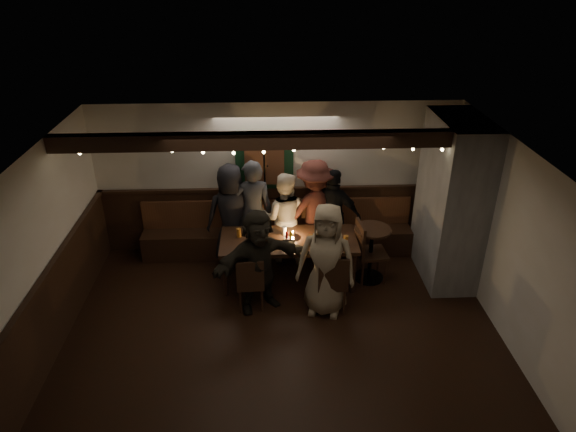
{
  "coord_description": "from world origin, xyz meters",
  "views": [
    {
      "loc": [
        -0.17,
        -5.45,
        4.72
      ],
      "look_at": [
        0.15,
        1.6,
        1.05
      ],
      "focal_mm": 32.0,
      "sensor_mm": 36.0,
      "label": 1
    }
  ],
  "objects_px": {
    "person_c": "(284,217)",
    "person_g": "(326,260)",
    "chair_end": "(366,248)",
    "person_d": "(314,210)",
    "chair_near_left": "(250,281)",
    "chair_near_right": "(332,281)",
    "person_a": "(232,214)",
    "person_b": "(253,212)",
    "person_f": "(259,261)",
    "person_e": "(333,215)",
    "dining_table": "(289,243)",
    "high_top": "(371,247)"
  },
  "relations": [
    {
      "from": "high_top",
      "to": "person_b",
      "type": "xyz_separation_m",
      "value": [
        -1.85,
        0.65,
        0.33
      ]
    },
    {
      "from": "chair_end",
      "to": "person_f",
      "type": "xyz_separation_m",
      "value": [
        -1.67,
        -0.64,
        0.22
      ]
    },
    {
      "from": "chair_near_left",
      "to": "person_a",
      "type": "height_order",
      "value": "person_a"
    },
    {
      "from": "person_c",
      "to": "person_e",
      "type": "bearing_deg",
      "value": -168.45
    },
    {
      "from": "chair_near_right",
      "to": "person_a",
      "type": "height_order",
      "value": "person_a"
    },
    {
      "from": "dining_table",
      "to": "person_a",
      "type": "height_order",
      "value": "person_a"
    },
    {
      "from": "chair_near_left",
      "to": "person_d",
      "type": "bearing_deg",
      "value": 54.49
    },
    {
      "from": "person_a",
      "to": "person_c",
      "type": "height_order",
      "value": "person_a"
    },
    {
      "from": "person_f",
      "to": "person_a",
      "type": "bearing_deg",
      "value": 84.58
    },
    {
      "from": "person_c",
      "to": "person_g",
      "type": "bearing_deg",
      "value": 120.35
    },
    {
      "from": "chair_end",
      "to": "person_d",
      "type": "height_order",
      "value": "person_d"
    },
    {
      "from": "person_b",
      "to": "person_f",
      "type": "relative_size",
      "value": 1.15
    },
    {
      "from": "person_b",
      "to": "person_g",
      "type": "relative_size",
      "value": 1.06
    },
    {
      "from": "chair_near_right",
      "to": "person_g",
      "type": "relative_size",
      "value": 0.55
    },
    {
      "from": "chair_near_right",
      "to": "person_e",
      "type": "xyz_separation_m",
      "value": [
        0.19,
        1.51,
        0.27
      ]
    },
    {
      "from": "person_c",
      "to": "person_d",
      "type": "distance_m",
      "value": 0.52
    },
    {
      "from": "chair_end",
      "to": "person_a",
      "type": "distance_m",
      "value": 2.26
    },
    {
      "from": "person_b",
      "to": "person_e",
      "type": "relative_size",
      "value": 1.13
    },
    {
      "from": "chair_near_left",
      "to": "person_f",
      "type": "height_order",
      "value": "person_f"
    },
    {
      "from": "dining_table",
      "to": "person_b",
      "type": "relative_size",
      "value": 1.16
    },
    {
      "from": "person_c",
      "to": "person_g",
      "type": "height_order",
      "value": "person_g"
    },
    {
      "from": "person_a",
      "to": "person_g",
      "type": "xyz_separation_m",
      "value": [
        1.4,
        -1.48,
        -0.0
      ]
    },
    {
      "from": "person_a",
      "to": "person_g",
      "type": "distance_m",
      "value": 2.04
    },
    {
      "from": "person_b",
      "to": "person_c",
      "type": "relative_size",
      "value": 1.15
    },
    {
      "from": "chair_near_right",
      "to": "high_top",
      "type": "height_order",
      "value": "chair_near_right"
    },
    {
      "from": "chair_near_right",
      "to": "person_f",
      "type": "bearing_deg",
      "value": 171.12
    },
    {
      "from": "chair_near_left",
      "to": "person_g",
      "type": "relative_size",
      "value": 0.51
    },
    {
      "from": "person_a",
      "to": "person_c",
      "type": "xyz_separation_m",
      "value": [
        0.86,
        -0.03,
        -0.07
      ]
    },
    {
      "from": "chair_near_right",
      "to": "person_a",
      "type": "relative_size",
      "value": 0.55
    },
    {
      "from": "person_c",
      "to": "person_f",
      "type": "bearing_deg",
      "value": 82.89
    },
    {
      "from": "chair_near_right",
      "to": "chair_near_left",
      "type": "bearing_deg",
      "value": 175.11
    },
    {
      "from": "chair_end",
      "to": "person_c",
      "type": "distance_m",
      "value": 1.45
    },
    {
      "from": "dining_table",
      "to": "chair_end",
      "type": "bearing_deg",
      "value": -1.3
    },
    {
      "from": "dining_table",
      "to": "person_a",
      "type": "relative_size",
      "value": 1.23
    },
    {
      "from": "person_g",
      "to": "person_b",
      "type": "bearing_deg",
      "value": 140.73
    },
    {
      "from": "high_top",
      "to": "person_e",
      "type": "relative_size",
      "value": 0.57
    },
    {
      "from": "chair_near_left",
      "to": "chair_end",
      "type": "bearing_deg",
      "value": 21.27
    },
    {
      "from": "chair_near_right",
      "to": "high_top",
      "type": "bearing_deg",
      "value": 49.17
    },
    {
      "from": "person_b",
      "to": "dining_table",
      "type": "bearing_deg",
      "value": 126.2
    },
    {
      "from": "high_top",
      "to": "person_c",
      "type": "xyz_separation_m",
      "value": [
        -1.34,
        0.67,
        0.21
      ]
    },
    {
      "from": "high_top",
      "to": "chair_end",
      "type": "bearing_deg",
      "value": -164.65
    },
    {
      "from": "person_b",
      "to": "high_top",
      "type": "bearing_deg",
      "value": 156.14
    },
    {
      "from": "person_g",
      "to": "high_top",
      "type": "bearing_deg",
      "value": 58.67
    },
    {
      "from": "person_b",
      "to": "person_d",
      "type": "distance_m",
      "value": 1.02
    },
    {
      "from": "person_e",
      "to": "person_a",
      "type": "bearing_deg",
      "value": 23.21
    },
    {
      "from": "person_d",
      "to": "person_g",
      "type": "height_order",
      "value": "person_d"
    },
    {
      "from": "chair_near_left",
      "to": "high_top",
      "type": "xyz_separation_m",
      "value": [
        1.88,
        0.72,
        0.09
      ]
    },
    {
      "from": "person_c",
      "to": "person_f",
      "type": "height_order",
      "value": "person_f"
    },
    {
      "from": "chair_near_left",
      "to": "chair_near_right",
      "type": "bearing_deg",
      "value": -4.89
    },
    {
      "from": "chair_near_right",
      "to": "person_c",
      "type": "distance_m",
      "value": 1.64
    }
  ]
}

